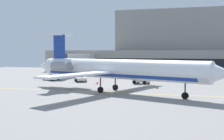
# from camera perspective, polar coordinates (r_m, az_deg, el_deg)

# --- Properties ---
(ground) EXTENTS (120.00, 120.00, 0.11)m
(ground) POSITION_cam_1_polar(r_m,az_deg,el_deg) (45.09, -3.31, -4.31)
(ground) COLOR gray
(terminal_building) EXTENTS (66.50, 17.01, 19.22)m
(terminal_building) POSITION_cam_1_polar(r_m,az_deg,el_deg) (91.98, 10.20, 4.34)
(terminal_building) COLOR gray
(terminal_building) RESTS_ON ground
(jet_bridge_east) EXTENTS (2.40, 22.77, 5.72)m
(jet_bridge_east) POSITION_cam_1_polar(r_m,az_deg,el_deg) (75.99, -6.92, 2.21)
(jet_bridge_east) COLOR silver
(jet_bridge_east) RESTS_ON ground
(regional_jet) EXTENTS (33.81, 26.59, 9.24)m
(regional_jet) POSITION_cam_1_polar(r_m,az_deg,el_deg) (44.10, 0.19, 0.16)
(regional_jet) COLOR white
(regional_jet) RESTS_ON ground
(baggage_tug) EXTENTS (3.34, 2.66, 2.30)m
(baggage_tug) POSITION_cam_1_polar(r_m,az_deg,el_deg) (56.11, 5.48, -1.66)
(baggage_tug) COLOR silver
(baggage_tug) RESTS_ON ground
(pushback_tractor) EXTENTS (4.06, 3.08, 1.81)m
(pushback_tractor) POSITION_cam_1_polar(r_m,az_deg,el_deg) (63.81, -11.74, -1.25)
(pushback_tractor) COLOR #19389E
(pushback_tractor) RESTS_ON ground
(belt_loader) EXTENTS (3.63, 4.50, 2.12)m
(belt_loader) POSITION_cam_1_polar(r_m,az_deg,el_deg) (60.61, -6.32, -1.33)
(belt_loader) COLOR silver
(belt_loader) RESTS_ON ground
(fuel_tank) EXTENTS (6.74, 2.21, 2.26)m
(fuel_tank) POSITION_cam_1_polar(r_m,az_deg,el_deg) (78.33, -3.32, 0.01)
(fuel_tank) COLOR white
(fuel_tank) RESTS_ON ground
(safety_cone_alpha) EXTENTS (0.47, 0.47, 0.55)m
(safety_cone_alpha) POSITION_cam_1_polar(r_m,az_deg,el_deg) (49.20, 8.90, -3.34)
(safety_cone_alpha) COLOR orange
(safety_cone_alpha) RESTS_ON ground
(safety_cone_bravo) EXTENTS (0.47, 0.47, 0.55)m
(safety_cone_bravo) POSITION_cam_1_polar(r_m,az_deg,el_deg) (55.18, -2.95, -2.55)
(safety_cone_bravo) COLOR orange
(safety_cone_bravo) RESTS_ON ground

